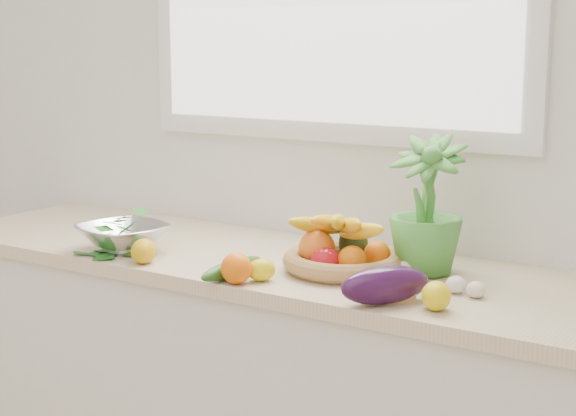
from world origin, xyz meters
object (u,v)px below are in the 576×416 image
Objects in this scene: cucumber at (232,268)px; colander_with_spinach at (123,230)px; apple at (326,263)px; fruit_basket at (343,253)px; potted_herb at (426,204)px; eggplant at (385,285)px.

colander_with_spinach is (-0.43, 0.05, 0.04)m from cucumber.
cucumber is 0.81× the size of colander_with_spinach.
apple is 0.33× the size of cucumber.
fruit_basket is 1.42× the size of colander_with_spinach.
colander_with_spinach is (-0.64, -0.15, 0.02)m from fruit_basket.
potted_herb is at bearing 36.90° from cucumber.
apple is 0.19× the size of fruit_basket.
apple is at bearing -138.21° from potted_herb.
fruit_basket is 0.65m from colander_with_spinach.
eggplant reaches higher than cucumber.
potted_herb is at bearing 26.31° from fruit_basket.
apple is 0.26m from eggplant.
fruit_basket is at bearing 86.96° from apple.
fruit_basket is at bearing -153.69° from potted_herb.
apple is at bearing 151.96° from eggplant.
potted_herb is (0.20, 0.18, 0.14)m from apple.
potted_herb reaches higher than cucumber.
cucumber is (-0.20, -0.13, -0.02)m from apple.
potted_herb is 0.87m from colander_with_spinach.
eggplant reaches higher than apple.
fruit_basket is at bearing 13.68° from colander_with_spinach.
eggplant is 0.31m from fruit_basket.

